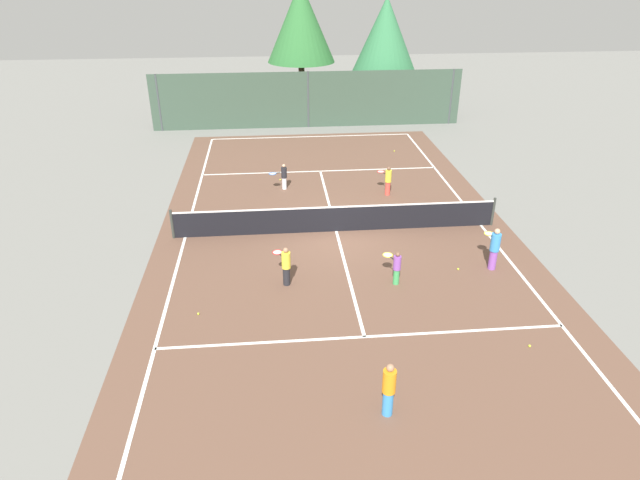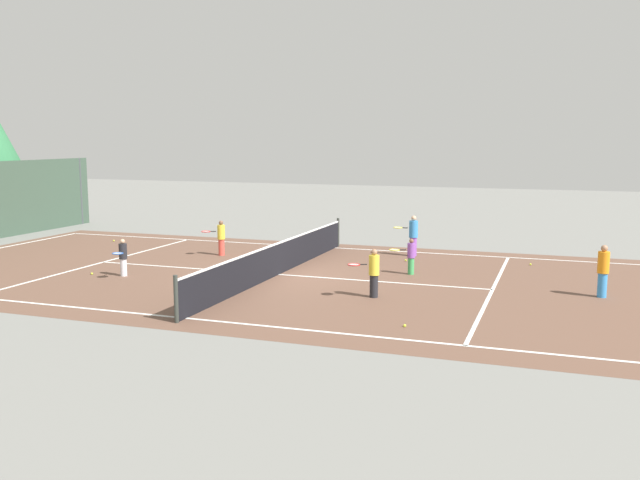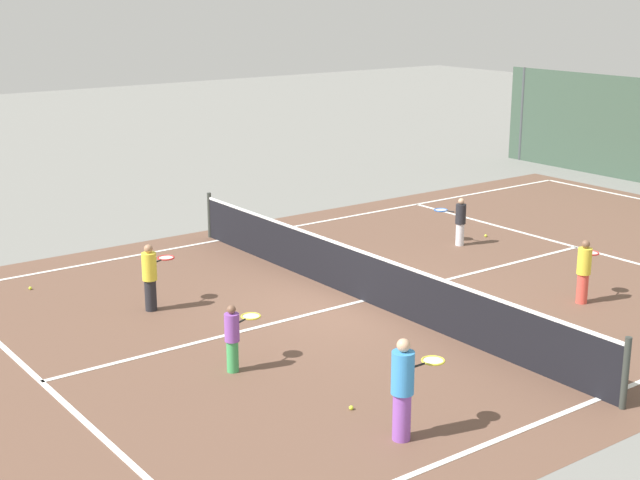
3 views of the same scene
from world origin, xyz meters
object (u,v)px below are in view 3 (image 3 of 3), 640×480
(player_5, at_px, (234,336))
(tennis_ball_1, at_px, (486,236))
(player_0, at_px, (459,221))
(tennis_ball_6, at_px, (316,261))
(tennis_ball_3, at_px, (351,408))
(tennis_ball_0, at_px, (30,288))
(player_3, at_px, (403,388))
(player_4, at_px, (584,270))
(player_2, at_px, (151,276))

(player_5, distance_m, tennis_ball_1, 9.76)
(player_0, relative_size, tennis_ball_6, 17.20)
(tennis_ball_1, relative_size, tennis_ball_3, 1.00)
(player_0, distance_m, player_5, 8.71)
(tennis_ball_0, distance_m, tennis_ball_3, 8.32)
(tennis_ball_1, distance_m, tennis_ball_6, 4.64)
(player_3, xyz_separation_m, tennis_ball_6, (-7.34, 3.97, -0.72))
(player_3, bearing_deg, tennis_ball_0, -169.11)
(tennis_ball_3, relative_size, tennis_ball_6, 1.00)
(player_4, bearing_deg, tennis_ball_3, -80.94)
(player_3, relative_size, tennis_ball_1, 21.88)
(tennis_ball_0, bearing_deg, tennis_ball_1, 75.81)
(player_2, distance_m, tennis_ball_0, 2.99)
(player_3, height_order, tennis_ball_1, player_3)
(tennis_ball_6, bearing_deg, player_3, -28.41)
(tennis_ball_0, bearing_deg, player_3, 10.89)
(tennis_ball_6, bearing_deg, tennis_ball_1, 81.10)
(player_4, bearing_deg, player_3, -71.77)
(player_5, bearing_deg, player_0, 111.47)
(player_4, xyz_separation_m, tennis_ball_1, (-4.49, 2.07, -0.62))
(tennis_ball_3, height_order, tennis_ball_6, same)
(player_3, height_order, tennis_ball_6, player_3)
(player_5, height_order, tennis_ball_3, player_5)
(player_5, xyz_separation_m, tennis_ball_0, (-5.92, -1.17, -0.55))
(player_0, xyz_separation_m, tennis_ball_1, (-0.12, 1.06, -0.56))
(player_3, relative_size, tennis_ball_6, 21.88)
(player_0, bearing_deg, tennis_ball_3, -54.25)
(player_3, height_order, tennis_ball_3, player_3)
(player_2, height_order, tennis_ball_6, player_2)
(player_5, xyz_separation_m, tennis_ball_6, (-4.03, 4.58, -0.55))
(tennis_ball_3, xyz_separation_m, tennis_ball_6, (-6.24, 3.97, 0.00))
(tennis_ball_0, bearing_deg, player_2, 29.12)
(player_5, distance_m, tennis_ball_0, 6.06)
(player_2, xyz_separation_m, player_5, (3.37, -0.25, -0.09))
(player_5, bearing_deg, player_4, 80.60)
(player_3, distance_m, player_4, 6.83)
(tennis_ball_6, bearing_deg, player_4, 25.80)
(player_0, xyz_separation_m, player_4, (4.36, -1.01, 0.06))
(player_3, bearing_deg, tennis_ball_6, 151.59)
(player_3, bearing_deg, player_4, 108.23)
(tennis_ball_1, distance_m, tennis_ball_3, 10.18)
(tennis_ball_3, bearing_deg, player_4, 99.06)
(player_4, relative_size, tennis_ball_1, 18.96)
(tennis_ball_1, bearing_deg, player_4, -24.74)
(player_3, height_order, player_4, player_3)
(tennis_ball_0, bearing_deg, player_4, 49.34)
(player_3, xyz_separation_m, player_4, (-2.14, 6.49, -0.10))
(tennis_ball_0, xyz_separation_m, tennis_ball_1, (2.61, 10.33, 0.00))
(player_2, xyz_separation_m, tennis_ball_3, (5.58, 0.36, -0.64))
(player_3, height_order, tennis_ball_0, player_3)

